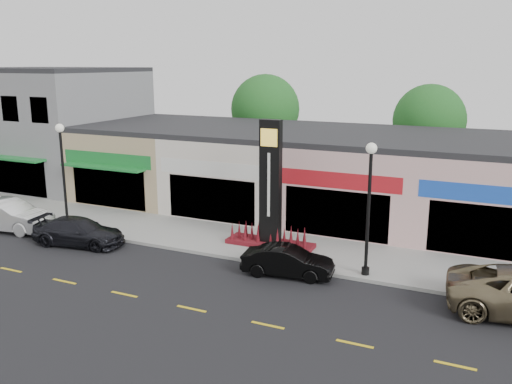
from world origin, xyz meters
TOP-DOWN VIEW (x-y plane):
  - ground at (0.00, 0.00)m, footprint 120.00×120.00m
  - sidewalk at (0.00, 4.35)m, footprint 52.00×4.30m
  - curb at (0.00, 2.10)m, footprint 52.00×0.20m
  - building_grey_2story at (-18.00, 11.48)m, footprint 12.00×10.95m
  - shop_beige at (-8.50, 11.46)m, footprint 7.00×10.85m
  - shop_cream at (-1.50, 11.47)m, footprint 7.00×10.01m
  - shop_pink_w at (5.50, 11.47)m, footprint 7.00×10.01m
  - shop_pink_e at (12.50, 11.47)m, footprint 7.00×10.01m
  - tree_rear_west at (-4.00, 19.50)m, footprint 5.20×5.20m
  - tree_rear_mid at (8.00, 19.50)m, footprint 4.80×4.80m
  - lamp_west_near at (-8.00, 2.50)m, footprint 0.44×0.44m
  - lamp_east_near at (8.00, 2.50)m, footprint 0.44×0.44m
  - pylon_sign at (3.00, 4.20)m, footprint 4.20×1.30m
  - car_white_van at (-10.72, 1.06)m, footprint 2.33×5.13m
  - car_dark_sedan at (-5.67, 0.81)m, footprint 2.55×4.79m
  - car_black_conv at (5.00, 1.39)m, footprint 1.82×3.93m

SIDE VIEW (x-z plane):
  - ground at x=0.00m, z-range 0.00..0.00m
  - sidewalk at x=0.00m, z-range 0.00..0.15m
  - curb at x=0.00m, z-range 0.00..0.15m
  - car_black_conv at x=5.00m, z-range 0.00..1.25m
  - car_dark_sedan at x=-5.67m, z-range 0.00..1.32m
  - car_white_van at x=-10.72m, z-range 0.00..1.63m
  - pylon_sign at x=3.00m, z-range -0.73..5.27m
  - shop_cream at x=-1.50m, z-range 0.00..4.80m
  - shop_pink_w at x=5.50m, z-range 0.00..4.80m
  - shop_pink_e at x=12.50m, z-range 0.00..4.80m
  - shop_beige at x=-8.50m, z-range 0.00..4.80m
  - lamp_west_near at x=-8.00m, z-range 0.74..6.21m
  - lamp_east_near at x=8.00m, z-range 0.74..6.21m
  - building_grey_2story at x=-18.00m, z-range -0.01..8.29m
  - tree_rear_mid at x=8.00m, z-range 1.24..8.53m
  - tree_rear_west at x=-4.00m, z-range 1.30..9.13m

